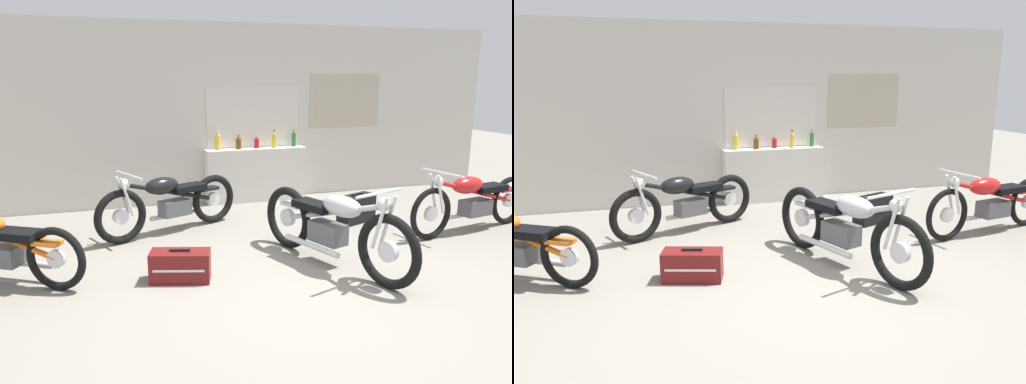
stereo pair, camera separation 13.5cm
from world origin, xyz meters
The scene contains 13 objects.
ground_plane centered at (0.00, 0.00, 0.00)m, with size 24.00×24.00×0.00m, color gray.
wall_back centered at (0.03, 3.76, 1.40)m, with size 10.00×0.07×2.80m.
sill_counter centered at (0.65, 3.58, 0.43)m, with size 1.64×0.28×0.86m.
bottle_leftmost centered at (0.05, 3.62, 0.99)m, with size 0.08×0.08×0.30m.
bottle_left_center centered at (0.37, 3.58, 0.96)m, with size 0.09×0.09×0.23m.
bottle_center centered at (0.68, 3.61, 0.95)m, with size 0.08×0.08×0.20m.
bottle_right_center centered at (0.96, 3.57, 0.99)m, with size 0.07×0.07×0.29m.
bottle_rightmost centered at (1.32, 3.62, 0.98)m, with size 0.07×0.07×0.28m.
motorcycle_black centered at (-0.93, 2.27, 0.41)m, with size 1.93×0.97×0.84m.
motorcycle_red centered at (2.82, 1.12, 0.42)m, with size 2.11×0.69×0.85m.
motorcycle_silver centered at (0.55, 0.57, 0.44)m, with size 0.91×2.11×0.92m.
hard_case_darkred centered at (-1.07, 0.66, 0.15)m, with size 0.64×0.43×0.33m.
hard_case_black centered at (1.60, 1.95, 0.19)m, with size 0.62×0.41×0.41m.
Camera 1 is at (-1.78, -4.01, 1.99)m, focal length 35.00 mm.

